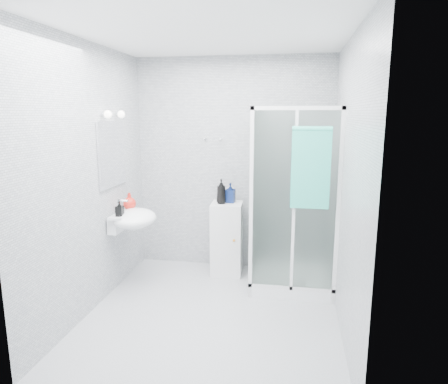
% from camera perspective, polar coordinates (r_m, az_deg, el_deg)
% --- Properties ---
extents(room, '(2.40, 2.60, 2.60)m').
position_cam_1_polar(room, '(3.67, -1.72, 1.28)').
color(room, silver).
rests_on(room, ground).
extents(shower_enclosure, '(0.90, 0.95, 2.00)m').
position_cam_1_polar(shower_enclosure, '(4.55, 8.70, -7.96)').
color(shower_enclosure, white).
rests_on(shower_enclosure, ground).
extents(wall_basin, '(0.46, 0.56, 0.35)m').
position_cam_1_polar(wall_basin, '(4.49, -12.94, -3.74)').
color(wall_basin, white).
rests_on(wall_basin, ground).
extents(mirror, '(0.02, 0.60, 0.70)m').
position_cam_1_polar(mirror, '(4.45, -15.71, 5.21)').
color(mirror, white).
rests_on(mirror, room).
extents(vanity_lights, '(0.10, 0.40, 0.08)m').
position_cam_1_polar(vanity_lights, '(4.40, -15.41, 10.66)').
color(vanity_lights, silver).
rests_on(vanity_lights, room).
extents(wall_hooks, '(0.23, 0.06, 0.03)m').
position_cam_1_polar(wall_hooks, '(4.90, -1.64, 7.55)').
color(wall_hooks, silver).
rests_on(wall_hooks, room).
extents(storage_cabinet, '(0.38, 0.40, 0.88)m').
position_cam_1_polar(storage_cabinet, '(4.86, 0.40, -6.68)').
color(storage_cabinet, white).
rests_on(storage_cabinet, ground).
extents(hand_towel, '(0.37, 0.05, 0.80)m').
position_cam_1_polar(hand_towel, '(3.94, 12.29, 3.63)').
color(hand_towel, '#33C1A5').
rests_on(hand_towel, shower_enclosure).
extents(shampoo_bottle_a, '(0.13, 0.13, 0.29)m').
position_cam_1_polar(shampoo_bottle_a, '(4.69, -0.39, 0.09)').
color(shampoo_bottle_a, black).
rests_on(shampoo_bottle_a, storage_cabinet).
extents(shampoo_bottle_b, '(0.11, 0.12, 0.23)m').
position_cam_1_polar(shampoo_bottle_b, '(4.76, 0.91, -0.12)').
color(shampoo_bottle_b, '#0D1E52').
rests_on(shampoo_bottle_b, storage_cabinet).
extents(soap_dispenser_orange, '(0.17, 0.17, 0.19)m').
position_cam_1_polar(soap_dispenser_orange, '(4.64, -13.36, -1.25)').
color(soap_dispenser_orange, red).
rests_on(soap_dispenser_orange, wall_basin).
extents(soap_dispenser_black, '(0.07, 0.08, 0.16)m').
position_cam_1_polar(soap_dispenser_black, '(4.34, -14.69, -2.34)').
color(soap_dispenser_black, black).
rests_on(soap_dispenser_black, wall_basin).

